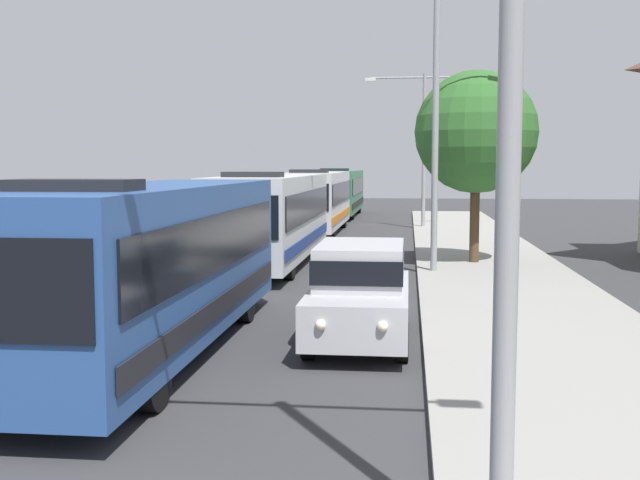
{
  "coord_description": "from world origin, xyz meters",
  "views": [
    {
      "loc": [
        3.3,
        -1.45,
        3.4
      ],
      "look_at": [
        1.24,
        16.86,
        1.65
      ],
      "focal_mm": 44.16,
      "sensor_mm": 36.0,
      "label": 1
    }
  ],
  "objects_px": {
    "bus_middle": "(317,199)",
    "bus_fourth_in_line": "(339,191)",
    "streetlamp_far": "(424,133)",
    "streetlamp_mid": "(436,98)",
    "roadside_tree": "(476,132)",
    "bus_second_in_line": "(273,216)",
    "white_suv": "(360,289)",
    "bus_lead": "(151,261)"
  },
  "relations": [
    {
      "from": "bus_middle",
      "to": "bus_fourth_in_line",
      "type": "bearing_deg",
      "value": 90.0
    },
    {
      "from": "bus_middle",
      "to": "streetlamp_far",
      "type": "bearing_deg",
      "value": 27.39
    },
    {
      "from": "streetlamp_mid",
      "to": "roadside_tree",
      "type": "bearing_deg",
      "value": 58.86
    },
    {
      "from": "bus_second_in_line",
      "to": "bus_fourth_in_line",
      "type": "height_order",
      "value": "same"
    },
    {
      "from": "bus_middle",
      "to": "white_suv",
      "type": "height_order",
      "value": "bus_middle"
    },
    {
      "from": "bus_second_in_line",
      "to": "bus_fourth_in_line",
      "type": "xyz_separation_m",
      "value": [
        0.0,
        26.14,
        0.0
      ]
    },
    {
      "from": "bus_middle",
      "to": "streetlamp_mid",
      "type": "xyz_separation_m",
      "value": [
        5.4,
        -15.14,
        3.74
      ]
    },
    {
      "from": "bus_fourth_in_line",
      "to": "white_suv",
      "type": "distance_m",
      "value": 37.82
    },
    {
      "from": "bus_lead",
      "to": "white_suv",
      "type": "height_order",
      "value": "bus_lead"
    },
    {
      "from": "bus_lead",
      "to": "streetlamp_mid",
      "type": "xyz_separation_m",
      "value": [
        5.4,
        10.79,
        3.74
      ]
    },
    {
      "from": "bus_second_in_line",
      "to": "bus_middle",
      "type": "relative_size",
      "value": 1.06
    },
    {
      "from": "white_suv",
      "to": "streetlamp_mid",
      "type": "height_order",
      "value": "streetlamp_mid"
    },
    {
      "from": "streetlamp_mid",
      "to": "roadside_tree",
      "type": "xyz_separation_m",
      "value": [
        1.42,
        2.36,
        -0.94
      ]
    },
    {
      "from": "streetlamp_mid",
      "to": "bus_middle",
      "type": "bearing_deg",
      "value": 109.62
    },
    {
      "from": "bus_lead",
      "to": "bus_middle",
      "type": "distance_m",
      "value": 25.93
    },
    {
      "from": "bus_second_in_line",
      "to": "roadside_tree",
      "type": "bearing_deg",
      "value": 2.77
    },
    {
      "from": "bus_lead",
      "to": "white_suv",
      "type": "relative_size",
      "value": 2.28
    },
    {
      "from": "bus_middle",
      "to": "white_suv",
      "type": "xyz_separation_m",
      "value": [
        3.7,
        -24.6,
        -0.66
      ]
    },
    {
      "from": "bus_middle",
      "to": "white_suv",
      "type": "relative_size",
      "value": 2.29
    },
    {
      "from": "bus_middle",
      "to": "roadside_tree",
      "type": "height_order",
      "value": "roadside_tree"
    },
    {
      "from": "white_suv",
      "to": "bus_middle",
      "type": "bearing_deg",
      "value": 98.55
    },
    {
      "from": "bus_lead",
      "to": "streetlamp_mid",
      "type": "height_order",
      "value": "streetlamp_mid"
    },
    {
      "from": "bus_fourth_in_line",
      "to": "white_suv",
      "type": "bearing_deg",
      "value": -84.39
    },
    {
      "from": "bus_middle",
      "to": "roadside_tree",
      "type": "bearing_deg",
      "value": -61.92
    },
    {
      "from": "streetlamp_mid",
      "to": "roadside_tree",
      "type": "relative_size",
      "value": 1.36
    },
    {
      "from": "roadside_tree",
      "to": "bus_fourth_in_line",
      "type": "bearing_deg",
      "value": 104.8
    },
    {
      "from": "streetlamp_mid",
      "to": "bus_second_in_line",
      "type": "bearing_deg",
      "value": 159.42
    },
    {
      "from": "bus_second_in_line",
      "to": "roadside_tree",
      "type": "height_order",
      "value": "roadside_tree"
    },
    {
      "from": "streetlamp_mid",
      "to": "bus_lead",
      "type": "bearing_deg",
      "value": -116.58
    },
    {
      "from": "bus_lead",
      "to": "bus_second_in_line",
      "type": "height_order",
      "value": "same"
    },
    {
      "from": "bus_fourth_in_line",
      "to": "streetlamp_mid",
      "type": "relative_size",
      "value": 1.37
    },
    {
      "from": "streetlamp_far",
      "to": "bus_fourth_in_line",
      "type": "bearing_deg",
      "value": 117.82
    },
    {
      "from": "bus_lead",
      "to": "streetlamp_mid",
      "type": "bearing_deg",
      "value": 63.42
    },
    {
      "from": "bus_second_in_line",
      "to": "bus_middle",
      "type": "xyz_separation_m",
      "value": [
        -0.0,
        13.12,
        -0.0
      ]
    },
    {
      "from": "streetlamp_mid",
      "to": "bus_fourth_in_line",
      "type": "bearing_deg",
      "value": 100.85
    },
    {
      "from": "bus_fourth_in_line",
      "to": "streetlamp_far",
      "type": "distance_m",
      "value": 12.07
    },
    {
      "from": "bus_lead",
      "to": "bus_fourth_in_line",
      "type": "bearing_deg",
      "value": 90.0
    },
    {
      "from": "streetlamp_mid",
      "to": "roadside_tree",
      "type": "height_order",
      "value": "streetlamp_mid"
    },
    {
      "from": "bus_lead",
      "to": "white_suv",
      "type": "distance_m",
      "value": 3.98
    },
    {
      "from": "bus_lead",
      "to": "roadside_tree",
      "type": "xyz_separation_m",
      "value": [
        6.82,
        13.15,
        2.81
      ]
    },
    {
      "from": "bus_second_in_line",
      "to": "white_suv",
      "type": "xyz_separation_m",
      "value": [
        3.7,
        -11.49,
        -0.66
      ]
    },
    {
      "from": "bus_lead",
      "to": "roadside_tree",
      "type": "height_order",
      "value": "roadside_tree"
    }
  ]
}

